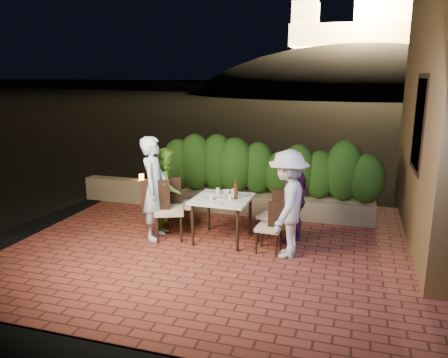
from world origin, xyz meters
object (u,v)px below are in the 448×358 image
at_px(chair_left_front, 169,210).
at_px(diner_blue, 154,188).
at_px(chair_right_front, 269,227).
at_px(beer_bottle, 236,189).
at_px(bowl, 226,192).
at_px(dining_table, 222,219).
at_px(parapet_lamp, 141,177).
at_px(diner_green, 167,188).
at_px(diner_purple, 294,198).
at_px(chair_left_back, 180,204).
at_px(chair_right_back, 273,215).
at_px(diner_white, 288,204).

xyz_separation_m(chair_left_front, diner_blue, (-0.25, -0.03, 0.36)).
bearing_deg(chair_right_front, beer_bottle, -21.10).
distance_m(bowl, diner_blue, 1.24).
bearing_deg(dining_table, parapet_lamp, 145.20).
distance_m(diner_green, diner_purple, 2.32).
bearing_deg(diner_purple, chair_left_front, -60.25).
bearing_deg(diner_purple, beer_bottle, -57.36).
xyz_separation_m(beer_bottle, parapet_lamp, (-2.59, 1.62, -0.34)).
bearing_deg(chair_left_front, parapet_lamp, 105.32).
distance_m(beer_bottle, chair_left_back, 1.22).
relative_size(beer_bottle, chair_left_back, 0.33).
bearing_deg(parapet_lamp, chair_right_front, -30.68).
xyz_separation_m(chair_right_back, diner_purple, (0.34, 0.06, 0.31)).
bearing_deg(dining_table, diner_purple, 13.40).
bearing_deg(beer_bottle, dining_table, -176.70).
height_order(chair_left_back, parapet_lamp, chair_left_back).
relative_size(dining_table, parapet_lamp, 6.65).
height_order(chair_left_front, chair_right_back, chair_left_front).
bearing_deg(parapet_lamp, diner_green, -47.88).
bearing_deg(chair_right_front, parapet_lamp, -27.42).
bearing_deg(diner_purple, chair_right_back, -62.93).
bearing_deg(bowl, beer_bottle, -49.71).
distance_m(chair_right_front, diner_blue, 2.05).
height_order(bowl, chair_right_back, chair_right_back).
relative_size(bowl, chair_left_back, 0.17).
height_order(dining_table, chair_left_front, chair_left_front).
relative_size(bowl, chair_right_front, 0.20).
bearing_deg(chair_right_back, diner_green, 15.54).
xyz_separation_m(diner_green, parapet_lamp, (-1.20, 1.33, -0.17)).
bearing_deg(chair_left_back, diner_purple, -21.26).
bearing_deg(dining_table, chair_right_front, -17.41).
relative_size(dining_table, diner_green, 0.62).
bearing_deg(diner_green, diner_blue, 167.14).
bearing_deg(beer_bottle, diner_green, 168.01).
bearing_deg(beer_bottle, chair_right_back, 18.84).
bearing_deg(chair_right_back, bowl, 10.83).
distance_m(beer_bottle, diner_white, 0.97).
bearing_deg(chair_left_front, dining_table, -11.00).
xyz_separation_m(chair_left_front, diner_green, (-0.26, 0.50, 0.23)).
distance_m(chair_right_front, parapet_lamp, 3.73).
bearing_deg(beer_bottle, diner_white, -20.22).
bearing_deg(chair_right_front, diner_purple, -116.35).
xyz_separation_m(dining_table, diner_white, (1.14, -0.32, 0.46)).
xyz_separation_m(diner_green, diner_white, (2.30, -0.63, 0.09)).
xyz_separation_m(chair_left_back, parapet_lamp, (-1.47, 1.36, 0.08)).
relative_size(beer_bottle, parapet_lamp, 2.34).
bearing_deg(dining_table, chair_right_back, 14.65).
distance_m(bowl, chair_left_front, 1.03).
bearing_deg(diner_purple, diner_white, 14.60).
distance_m(diner_blue, diner_white, 2.28).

